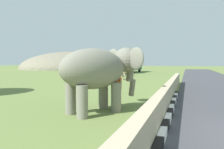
{
  "coord_description": "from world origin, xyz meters",
  "views": [
    {
      "loc": [
        -6.74,
        2.67,
        2.15
      ],
      "look_at": [
        2.0,
        5.76,
        1.6
      ],
      "focal_mm": 34.24,
      "sensor_mm": 36.0,
      "label": 1
    }
  ],
  "objects_px": {
    "bus_orange": "(99,62)",
    "bus_teal": "(130,62)",
    "person_handler": "(117,87)",
    "elephant": "(101,69)",
    "cow_near": "(119,72)",
    "cow_mid": "(127,70)"
  },
  "relations": [
    {
      "from": "bus_orange",
      "to": "bus_teal",
      "type": "bearing_deg",
      "value": -7.11
    },
    {
      "from": "person_handler",
      "to": "bus_orange",
      "type": "height_order",
      "value": "bus_orange"
    },
    {
      "from": "elephant",
      "to": "bus_teal",
      "type": "xyz_separation_m",
      "value": [
        33.35,
        7.43,
        0.26
      ]
    },
    {
      "from": "elephant",
      "to": "bus_teal",
      "type": "relative_size",
      "value": 0.4
    },
    {
      "from": "elephant",
      "to": "bus_orange",
      "type": "bearing_deg",
      "value": 23.14
    },
    {
      "from": "cow_near",
      "to": "cow_mid",
      "type": "relative_size",
      "value": 1.01
    },
    {
      "from": "elephant",
      "to": "person_handler",
      "type": "distance_m",
      "value": 1.57
    },
    {
      "from": "bus_orange",
      "to": "bus_teal",
      "type": "height_order",
      "value": "same"
    },
    {
      "from": "person_handler",
      "to": "bus_orange",
      "type": "bearing_deg",
      "value": 25.21
    },
    {
      "from": "bus_orange",
      "to": "cow_mid",
      "type": "height_order",
      "value": "bus_orange"
    },
    {
      "from": "person_handler",
      "to": "cow_near",
      "type": "xyz_separation_m",
      "value": [
        14.86,
        4.55,
        -0.06
      ]
    },
    {
      "from": "bus_orange",
      "to": "cow_near",
      "type": "height_order",
      "value": "bus_orange"
    },
    {
      "from": "bus_teal",
      "to": "bus_orange",
      "type": "bearing_deg",
      "value": 172.89
    },
    {
      "from": "bus_teal",
      "to": "cow_mid",
      "type": "bearing_deg",
      "value": -167.79
    },
    {
      "from": "person_handler",
      "to": "cow_mid",
      "type": "xyz_separation_m",
      "value": [
        21.52,
        5.47,
        -0.06
      ]
    },
    {
      "from": "bus_teal",
      "to": "cow_mid",
      "type": "xyz_separation_m",
      "value": [
        -10.58,
        -2.29,
        -1.21
      ]
    },
    {
      "from": "elephant",
      "to": "person_handler",
      "type": "relative_size",
      "value": 2.39
    },
    {
      "from": "cow_mid",
      "to": "elephant",
      "type": "bearing_deg",
      "value": -167.27
    },
    {
      "from": "person_handler",
      "to": "cow_mid",
      "type": "bearing_deg",
      "value": 14.26
    },
    {
      "from": "person_handler",
      "to": "bus_teal",
      "type": "bearing_deg",
      "value": 13.59
    },
    {
      "from": "elephant",
      "to": "bus_orange",
      "type": "relative_size",
      "value": 0.46
    },
    {
      "from": "person_handler",
      "to": "cow_mid",
      "type": "height_order",
      "value": "person_handler"
    }
  ]
}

